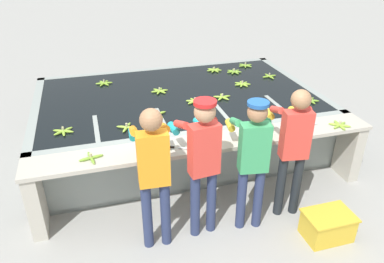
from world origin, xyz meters
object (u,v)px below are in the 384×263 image
Objects in this scene: worker_1 at (203,156)px; banana_bunch_floating_4 at (214,70)px; banana_bunch_floating_3 at (234,72)px; crate at (327,225)px; banana_bunch_floating_5 at (222,97)px; worker_3 at (293,142)px; banana_bunch_floating_12 at (127,127)px; knife_0 at (302,126)px; banana_bunch_floating_6 at (104,83)px; banana_bunch_floating_8 at (160,91)px; banana_bunch_floating_7 at (245,65)px; banana_bunch_floating_9 at (157,114)px; banana_bunch_floating_11 at (269,76)px; banana_bunch_floating_10 at (195,101)px; banana_bunch_ledge_1 at (340,125)px; knife_1 at (176,147)px; banana_bunch_ledge_2 at (91,158)px; banana_bunch_floating_1 at (310,100)px; banana_bunch_floating_0 at (242,84)px; banana_bunch_ledge_0 at (256,129)px; worker_0 at (153,167)px; worker_2 at (253,154)px; banana_bunch_floating_2 at (63,131)px.

banana_bunch_floating_4 is at bearing 68.61° from worker_1.
crate is (-0.16, -3.36, -0.73)m from banana_bunch_floating_3.
banana_bunch_floating_5 is at bearing -103.72° from banana_bunch_floating_4.
banana_bunch_floating_12 is at bearing 148.10° from worker_3.
banana_bunch_floating_6 is at bearing 135.17° from knife_0.
banana_bunch_floating_8 is 0.80× the size of knife_0.
banana_bunch_floating_7 is at bearing 54.40° from banana_bunch_floating_5.
worker_3 reaches higher than banana_bunch_floating_9.
banana_bunch_floating_8 and banana_bunch_floating_11 have the same top height.
knife_0 is (1.11, -1.18, -0.01)m from banana_bunch_floating_10.
banana_bunch_ledge_1 is 0.86× the size of knife_1.
banana_bunch_floating_5 is 0.97× the size of banana_bunch_ledge_2.
banana_bunch_floating_7 is 3.20m from banana_bunch_floating_12.
knife_0 is at bearing -127.57° from banana_bunch_floating_1.
banana_bunch_floating_5 is (-0.52, -0.44, 0.00)m from banana_bunch_floating_0.
banana_bunch_floating_8 is 1.90m from banana_bunch_ledge_0.
worker_0 reaches higher than banana_bunch_floating_9.
banana_bunch_floating_3 is (0.11, 0.64, 0.00)m from banana_bunch_floating_0.
worker_3 reaches higher than banana_bunch_floating_11.
banana_bunch_floating_6 reaches higher than knife_1.
banana_bunch_ledge_1 reaches higher than banana_bunch_floating_8.
worker_3 is 2.10m from banana_bunch_floating_12.
knife_0 is at bearing 79.56° from crate.
banana_bunch_floating_11 is (2.01, 2.43, -0.12)m from worker_1.
worker_2 is 5.72× the size of banana_bunch_floating_11.
banana_bunch_floating_4 and banana_bunch_floating_5 have the same top height.
banana_bunch_floating_3 is at bearing 37.86° from banana_bunch_floating_12.
banana_bunch_floating_2 is at bearing 164.88° from banana_bunch_ledge_0.
banana_bunch_ledge_1 is (0.91, 0.38, -0.09)m from worker_3.
banana_bunch_floating_12 is 2.71m from crate.
worker_0 is at bearing -164.24° from knife_0.
banana_bunch_floating_12 is at bearing 140.39° from crate.
banana_bunch_ledge_1 is at bearing -70.69° from banana_bunch_floating_0.
banana_bunch_floating_12 is at bearing -177.41° from banana_bunch_floating_1.
banana_bunch_floating_1 is 1.34m from banana_bunch_ledge_0.
banana_bunch_floating_8 is (0.55, 2.32, -0.11)m from worker_0.
banana_bunch_ledge_1 reaches higher than knife_0.
knife_0 is at bearing -15.30° from banana_bunch_floating_12.
banana_bunch_ledge_0 is at bearing 3.40° from banana_bunch_ledge_2.
knife_0 is at bearing -48.49° from banana_bunch_floating_8.
banana_bunch_floating_5 is 1.02m from banana_bunch_floating_8.
banana_bunch_floating_1 is (0.99, 1.23, -0.09)m from worker_3.
banana_bunch_floating_1 is 0.86× the size of knife_1.
knife_1 is at bearing 161.31° from worker_3.
worker_3 is at bearing -130.47° from knife_0.
banana_bunch_floating_7 is at bearing 97.70° from banana_bunch_floating_1.
banana_bunch_floating_12 is (-0.67, -1.13, 0.00)m from banana_bunch_floating_8.
worker_2 is at bearing -148.72° from knife_0.
banana_bunch_ledge_1 reaches higher than crate.
banana_bunch_floating_2 is (-2.02, 1.32, -0.08)m from worker_2.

